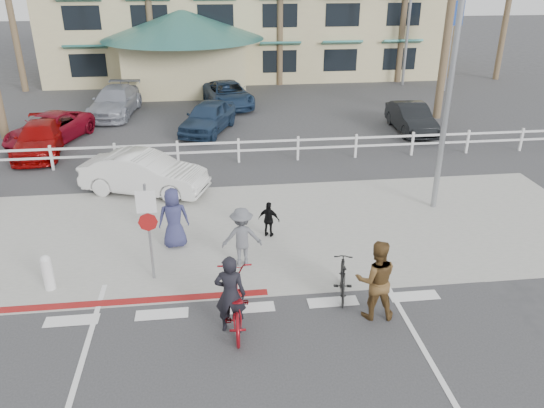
{
  "coord_description": "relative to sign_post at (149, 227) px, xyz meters",
  "views": [
    {
      "loc": [
        -0.69,
        -9.61,
        7.37
      ],
      "look_at": [
        0.85,
        3.1,
        1.5
      ],
      "focal_mm": 35.0,
      "sensor_mm": 36.0,
      "label": 1
    }
  ],
  "objects": [
    {
      "name": "pedestrian_child",
      "position": [
        3.18,
        1.9,
        -0.91
      ],
      "size": [
        0.69,
        0.51,
        1.09
      ],
      "primitive_type": "imported",
      "rotation": [
        0.0,
        0.0,
        2.72
      ],
      "color": "black",
      "rests_on": "ground"
    },
    {
      "name": "curb_red",
      "position": [
        -0.7,
        -1.0,
        -1.44
      ],
      "size": [
        7.0,
        0.25,
        0.02
      ],
      "primitive_type": "cube",
      "color": "maroon",
      "rests_on": "ground"
    },
    {
      "name": "ground",
      "position": [
        2.3,
        -2.2,
        -1.45
      ],
      "size": [
        140.0,
        140.0,
        0.0
      ],
      "primitive_type": "plane",
      "color": "#333335"
    },
    {
      "name": "cross_street",
      "position": [
        2.3,
        6.3,
        -1.45
      ],
      "size": [
        40.0,
        5.0,
        0.01
      ],
      "primitive_type": "cube",
      "color": "#333335",
      "rests_on": "ground"
    },
    {
      "name": "pedestrian_b",
      "position": [
        0.48,
        1.66,
        -0.58
      ],
      "size": [
        0.91,
        0.65,
        1.75
      ],
      "primitive_type": "imported",
      "rotation": [
        0.0,
        0.0,
        3.26
      ],
      "color": "navy",
      "rests_on": "ground"
    },
    {
      "name": "lot_car_5",
      "position": [
        2.69,
        17.52,
        -0.79
      ],
      "size": [
        3.0,
        5.1,
        1.33
      ],
      "primitive_type": "imported",
      "rotation": [
        0.0,
        0.0,
        0.17
      ],
      "color": "#1A2E4A",
      "rests_on": "ground"
    },
    {
      "name": "lot_car_3",
      "position": [
        11.05,
        11.57,
        -0.79
      ],
      "size": [
        1.54,
        4.08,
        1.33
      ],
      "primitive_type": "imported",
      "rotation": [
        0.0,
        0.0,
        -0.03
      ],
      "color": "black",
      "rests_on": "ground"
    },
    {
      "name": "lot_car_4",
      "position": [
        -3.25,
        16.35,
        -0.73
      ],
      "size": [
        2.55,
        5.14,
        1.43
      ],
      "primitive_type": "imported",
      "rotation": [
        0.0,
        0.0,
        -0.11
      ],
      "color": "gray",
      "rests_on": "ground"
    },
    {
      "name": "lot_car_0",
      "position": [
        -5.44,
        11.84,
        -0.81
      ],
      "size": [
        3.55,
        5.07,
        1.28
      ],
      "primitive_type": "imported",
      "rotation": [
        0.0,
        0.0,
        -0.34
      ],
      "color": "maroon",
      "rests_on": "ground"
    },
    {
      "name": "rail_fence",
      "position": [
        2.8,
        8.3,
        -0.95
      ],
      "size": [
        29.4,
        0.16,
        1.0
      ],
      "primitive_type": null,
      "color": "silver",
      "rests_on": "ground"
    },
    {
      "name": "sign_post",
      "position": [
        0.0,
        0.0,
        0.0
      ],
      "size": [
        0.5,
        0.1,
        2.9
      ],
      "primitive_type": null,
      "color": "gray",
      "rests_on": "ground"
    },
    {
      "name": "streetlight_0",
      "position": [
        8.8,
        3.3,
        3.05
      ],
      "size": [
        0.6,
        2.0,
        9.0
      ],
      "primitive_type": null,
      "color": "gray",
      "rests_on": "ground"
    },
    {
      "name": "bike_path",
      "position": [
        2.3,
        -4.2,
        -1.45
      ],
      "size": [
        12.0,
        16.0,
        0.01
      ],
      "primitive_type": "cube",
      "color": "#333335",
      "rests_on": "ground"
    },
    {
      "name": "lot_car_2",
      "position": [
        1.54,
        12.71,
        -0.73
      ],
      "size": [
        3.12,
        4.56,
        1.44
      ],
      "primitive_type": "imported",
      "rotation": [
        0.0,
        0.0,
        -0.37
      ],
      "color": "#1A2D47",
      "rests_on": "ground"
    },
    {
      "name": "sidewalk_plaza",
      "position": [
        2.3,
        2.3,
        -1.44
      ],
      "size": [
        22.0,
        7.0,
        0.01
      ],
      "primitive_type": "cube",
      "color": "gray",
      "rests_on": "ground"
    },
    {
      "name": "pedestrian_a",
      "position": [
        2.29,
        0.42,
        -0.63
      ],
      "size": [
        1.06,
        0.61,
        1.63
      ],
      "primitive_type": "imported",
      "rotation": [
        0.0,
        0.0,
        3.15
      ],
      "color": "#56585F",
      "rests_on": "ground"
    },
    {
      "name": "rider_red",
      "position": [
        1.86,
        -2.34,
        -0.52
      ],
      "size": [
        0.75,
        0.57,
        1.85
      ],
      "primitive_type": "imported",
      "rotation": [
        0.0,
        0.0,
        2.94
      ],
      "color": "black",
      "rests_on": "ground"
    },
    {
      "name": "car_white_sedan",
      "position": [
        -0.72,
        5.65,
        -0.74
      ],
      "size": [
        4.59,
        2.91,
        1.43
      ],
      "primitive_type": "imported",
      "rotation": [
        0.0,
        0.0,
        1.22
      ],
      "color": "silver",
      "rests_on": "ground"
    },
    {
      "name": "streetlight_1",
      "position": [
        14.3,
        21.8,
        3.3
      ],
      "size": [
        0.6,
        2.0,
        9.5
      ],
      "primitive_type": null,
      "color": "gray",
      "rests_on": "ground"
    },
    {
      "name": "rider_black",
      "position": [
        5.09,
        -2.2,
        -0.5
      ],
      "size": [
        1.01,
        0.83,
        1.91
      ],
      "primitive_type": "imported",
      "rotation": [
        0.0,
        0.0,
        3.02
      ],
      "color": "brown",
      "rests_on": "ground"
    },
    {
      "name": "parking_lot",
      "position": [
        2.3,
        15.8,
        -1.45
      ],
      "size": [
        50.0,
        16.0,
        0.01
      ],
      "primitive_type": "cube",
      "color": "#333335",
      "rests_on": "ground"
    },
    {
      "name": "bike_black",
      "position": [
        4.58,
        -1.32,
        -0.98
      ],
      "size": [
        0.77,
        1.63,
        0.95
      ],
      "primitive_type": "imported",
      "rotation": [
        0.0,
        0.0,
        2.93
      ],
      "color": "black",
      "rests_on": "ground"
    },
    {
      "name": "bike_red",
      "position": [
        1.98,
        -2.12,
        -0.86
      ],
      "size": [
        0.84,
        2.25,
        1.17
      ],
      "primitive_type": "imported",
      "rotation": [
        0.0,
        0.0,
        3.11
      ],
      "color": "maroon",
      "rests_on": "ground"
    },
    {
      "name": "lot_car_1",
      "position": [
        -5.46,
        10.42,
        -0.82
      ],
      "size": [
        2.11,
        4.48,
        1.26
      ],
      "primitive_type": "imported",
      "rotation": [
        0.0,
        0.0,
        0.08
      ],
      "color": "#8B0505",
      "rests_on": "ground"
    },
    {
      "name": "info_sign",
      "position": [
        16.3,
        19.8,
        1.35
      ],
      "size": [
        1.2,
        0.16,
        5.6
      ],
      "primitive_type": null,
      "color": "navy",
      "rests_on": "ground"
    },
    {
      "name": "bollard_0",
      "position": [
        -2.5,
        -0.2,
        -0.97
      ],
      "size": [
        0.26,
        0.26,
        0.95
      ],
      "primitive_type": null,
      "color": "silver",
      "rests_on": "ground"
    }
  ]
}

